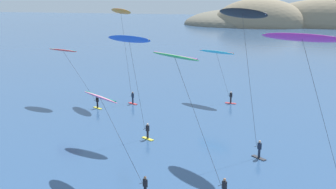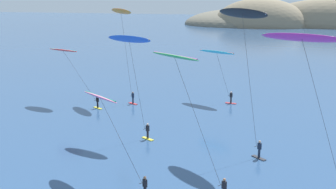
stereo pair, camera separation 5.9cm
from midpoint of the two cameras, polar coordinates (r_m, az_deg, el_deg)
headland_island at (r=210.14m, az=15.42°, el=8.93°), size 110.92×52.97×26.53m
kitesurfer_blue at (r=42.66m, az=-5.04°, el=6.31°), size 5.48×2.47×10.66m
kitesurfer_orange at (r=58.24m, az=-6.23°, el=10.18°), size 5.38×4.68×12.81m
kitesurfer_black at (r=38.78m, az=10.23°, el=9.55°), size 5.64×4.85×13.44m
kitesurfer_pink at (r=33.87m, az=-8.60°, el=-1.49°), size 7.88×5.81×6.86m
kitesurfer_cyan at (r=58.36m, az=6.76°, el=5.28°), size 6.07×3.89×7.18m
kitesurfer_green at (r=32.49m, az=1.47°, el=3.75°), size 7.90×6.16×10.15m
kitesurfer_magenta at (r=29.83m, az=18.26°, el=5.44°), size 7.42×3.28×12.11m
kitesurfer_red at (r=58.31m, az=-13.67°, el=5.34°), size 8.91×3.70×7.55m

